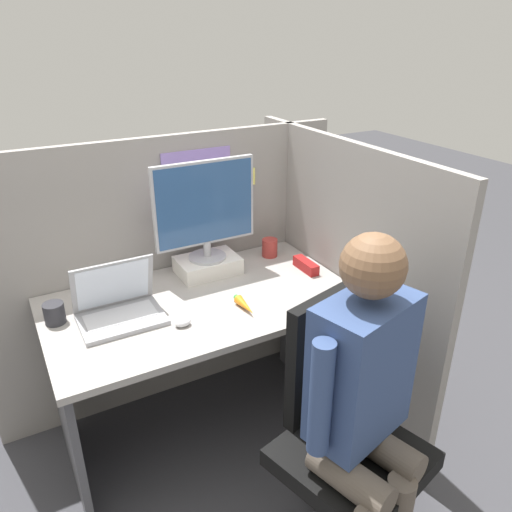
{
  "coord_description": "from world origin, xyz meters",
  "views": [
    {
      "loc": [
        -0.71,
        -1.42,
        1.85
      ],
      "look_at": [
        0.17,
        0.19,
        1.0
      ],
      "focal_mm": 35.0,
      "sensor_mm": 36.0,
      "label": 1
    }
  ],
  "objects_px": {
    "carrot_toy": "(245,306)",
    "office_chair": "(342,425)",
    "monitor": "(205,208)",
    "paper_box": "(208,265)",
    "laptop": "(119,308)",
    "stapler": "(306,265)",
    "coffee_mug": "(270,248)",
    "person": "(366,398)",
    "pen_cup": "(54,313)"
  },
  "relations": [
    {
      "from": "carrot_toy",
      "to": "pen_cup",
      "type": "relative_size",
      "value": 1.82
    },
    {
      "from": "stapler",
      "to": "carrot_toy",
      "type": "bearing_deg",
      "value": -156.4
    },
    {
      "from": "monitor",
      "to": "coffee_mug",
      "type": "relative_size",
      "value": 5.3
    },
    {
      "from": "person",
      "to": "laptop",
      "type": "bearing_deg",
      "value": 121.88
    },
    {
      "from": "stapler",
      "to": "paper_box",
      "type": "bearing_deg",
      "value": 153.74
    },
    {
      "from": "office_chair",
      "to": "stapler",
      "type": "bearing_deg",
      "value": 66.01
    },
    {
      "from": "paper_box",
      "to": "laptop",
      "type": "distance_m",
      "value": 0.54
    },
    {
      "from": "laptop",
      "to": "stapler",
      "type": "height_order",
      "value": "laptop"
    },
    {
      "from": "office_chair",
      "to": "carrot_toy",
      "type": "bearing_deg",
      "value": 100.87
    },
    {
      "from": "person",
      "to": "paper_box",
      "type": "bearing_deg",
      "value": 93.19
    },
    {
      "from": "monitor",
      "to": "laptop",
      "type": "height_order",
      "value": "monitor"
    },
    {
      "from": "office_chair",
      "to": "coffee_mug",
      "type": "xyz_separation_m",
      "value": [
        0.26,
        0.98,
        0.27
      ]
    },
    {
      "from": "coffee_mug",
      "to": "pen_cup",
      "type": "bearing_deg",
      "value": -172.82
    },
    {
      "from": "monitor",
      "to": "person",
      "type": "xyz_separation_m",
      "value": [
        0.06,
        -1.1,
        -0.31
      ]
    },
    {
      "from": "monitor",
      "to": "stapler",
      "type": "height_order",
      "value": "monitor"
    },
    {
      "from": "stapler",
      "to": "carrot_toy",
      "type": "relative_size",
      "value": 1.02
    },
    {
      "from": "stapler",
      "to": "carrot_toy",
      "type": "height_order",
      "value": "stapler"
    },
    {
      "from": "paper_box",
      "to": "office_chair",
      "type": "height_order",
      "value": "office_chair"
    },
    {
      "from": "laptop",
      "to": "coffee_mug",
      "type": "xyz_separation_m",
      "value": [
        0.85,
        0.23,
        -0.0
      ]
    },
    {
      "from": "stapler",
      "to": "office_chair",
      "type": "distance_m",
      "value": 0.85
    },
    {
      "from": "laptop",
      "to": "carrot_toy",
      "type": "xyz_separation_m",
      "value": [
        0.48,
        -0.19,
        -0.03
      ]
    },
    {
      "from": "paper_box",
      "to": "monitor",
      "type": "height_order",
      "value": "monitor"
    },
    {
      "from": "monitor",
      "to": "carrot_toy",
      "type": "distance_m",
      "value": 0.51
    },
    {
      "from": "laptop",
      "to": "coffee_mug",
      "type": "relative_size",
      "value": 3.57
    },
    {
      "from": "laptop",
      "to": "stapler",
      "type": "relative_size",
      "value": 2.05
    },
    {
      "from": "stapler",
      "to": "office_chair",
      "type": "xyz_separation_m",
      "value": [
        -0.33,
        -0.75,
        -0.25
      ]
    },
    {
      "from": "monitor",
      "to": "laptop",
      "type": "bearing_deg",
      "value": -155.98
    },
    {
      "from": "laptop",
      "to": "coffee_mug",
      "type": "height_order",
      "value": "laptop"
    },
    {
      "from": "office_chair",
      "to": "person",
      "type": "bearing_deg",
      "value": -104.95
    },
    {
      "from": "office_chair",
      "to": "pen_cup",
      "type": "bearing_deg",
      "value": 134.55
    },
    {
      "from": "paper_box",
      "to": "office_chair",
      "type": "distance_m",
      "value": 1.0
    },
    {
      "from": "person",
      "to": "pen_cup",
      "type": "height_order",
      "value": "person"
    },
    {
      "from": "monitor",
      "to": "laptop",
      "type": "distance_m",
      "value": 0.61
    },
    {
      "from": "carrot_toy",
      "to": "coffee_mug",
      "type": "height_order",
      "value": "coffee_mug"
    },
    {
      "from": "office_chair",
      "to": "coffee_mug",
      "type": "bearing_deg",
      "value": 75.1
    },
    {
      "from": "stapler",
      "to": "pen_cup",
      "type": "xyz_separation_m",
      "value": [
        -1.16,
        0.09,
        0.02
      ]
    },
    {
      "from": "stapler",
      "to": "pen_cup",
      "type": "distance_m",
      "value": 1.16
    },
    {
      "from": "coffee_mug",
      "to": "pen_cup",
      "type": "relative_size",
      "value": 1.07
    },
    {
      "from": "laptop",
      "to": "coffee_mug",
      "type": "distance_m",
      "value": 0.88
    },
    {
      "from": "monitor",
      "to": "paper_box",
      "type": "bearing_deg",
      "value": -90.0
    },
    {
      "from": "laptop",
      "to": "carrot_toy",
      "type": "distance_m",
      "value": 0.52
    },
    {
      "from": "laptop",
      "to": "stapler",
      "type": "distance_m",
      "value": 0.92
    },
    {
      "from": "stapler",
      "to": "laptop",
      "type": "bearing_deg",
      "value": -179.84
    },
    {
      "from": "stapler",
      "to": "pen_cup",
      "type": "relative_size",
      "value": 1.86
    },
    {
      "from": "stapler",
      "to": "coffee_mug",
      "type": "bearing_deg",
      "value": 107.4
    },
    {
      "from": "paper_box",
      "to": "laptop",
      "type": "bearing_deg",
      "value": -156.25
    },
    {
      "from": "carrot_toy",
      "to": "pen_cup",
      "type": "distance_m",
      "value": 0.78
    },
    {
      "from": "carrot_toy",
      "to": "office_chair",
      "type": "bearing_deg",
      "value": -79.13
    },
    {
      "from": "paper_box",
      "to": "office_chair",
      "type": "xyz_separation_m",
      "value": [
        0.1,
        -0.96,
        -0.26
      ]
    },
    {
      "from": "person",
      "to": "monitor",
      "type": "bearing_deg",
      "value": 93.18
    }
  ]
}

